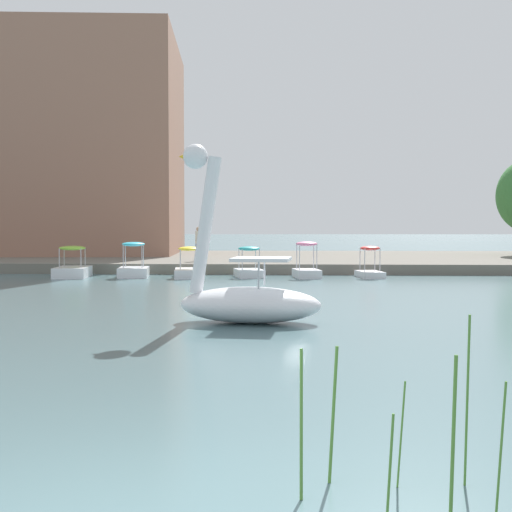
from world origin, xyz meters
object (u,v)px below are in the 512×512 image
pedal_boat_pink (307,267)px  person_on_path (198,243)px  swan_boat (245,292)px  pedal_boat_cyan (134,267)px  pedal_boat_yellow (189,269)px  pedal_boat_teal (249,268)px  pedal_boat_lime (73,268)px  pedal_boat_red (370,268)px

pedal_boat_pink → person_on_path: person_on_path is taller
swan_boat → pedal_boat_cyan: (-5.94, 14.09, -0.28)m
pedal_boat_yellow → pedal_boat_cyan: 2.56m
pedal_boat_pink → pedal_boat_teal: pedal_boat_pink is taller
pedal_boat_cyan → pedal_boat_lime: (-2.70, -0.34, -0.03)m
pedal_boat_yellow → pedal_boat_teal: bearing=4.0°
pedal_boat_pink → pedal_boat_cyan: size_ratio=0.85×
pedal_boat_teal → pedal_boat_red: bearing=-0.1°
pedal_boat_pink → pedal_boat_yellow: (-5.28, 0.02, -0.07)m
pedal_boat_yellow → pedal_boat_cyan: pedal_boat_cyan is taller
pedal_boat_cyan → pedal_boat_lime: pedal_boat_cyan is taller
pedal_boat_lime → pedal_boat_yellow: bearing=2.9°
pedal_boat_teal → pedal_boat_yellow: size_ratio=0.82×
pedal_boat_red → pedal_boat_yellow: bearing=-178.7°
pedal_boat_red → pedal_boat_lime: 13.39m
swan_boat → pedal_boat_lime: size_ratio=1.69×
pedal_boat_yellow → person_on_path: size_ratio=1.43×
swan_boat → pedal_boat_red: (4.74, 14.21, -0.28)m
pedal_boat_pink → pedal_boat_lime: (-10.54, -0.25, -0.04)m
swan_boat → pedal_boat_pink: size_ratio=2.25×
swan_boat → person_on_path: swan_boat is taller
pedal_boat_pink → pedal_boat_cyan: pedal_boat_pink is taller
pedal_boat_cyan → person_on_path: bearing=61.9°
swan_boat → pedal_boat_yellow: size_ratio=1.67×
pedal_boat_cyan → pedal_boat_lime: bearing=-172.9°
person_on_path → pedal_boat_pink: bearing=-39.6°
pedal_boat_yellow → pedal_boat_cyan: bearing=178.5°
pedal_boat_teal → pedal_boat_yellow: bearing=-176.0°
pedal_boat_lime → person_on_path: 7.04m
swan_boat → pedal_boat_red: bearing=71.5°
pedal_boat_red → pedal_boat_lime: (-13.38, -0.45, -0.03)m
pedal_boat_teal → pedal_boat_pink: bearing=-4.7°
pedal_boat_yellow → person_on_path: (-0.19, 4.51, 1.04)m
pedal_boat_red → pedal_boat_pink: bearing=-175.8°
pedal_boat_cyan → pedal_boat_red: bearing=0.6°
pedal_boat_teal → person_on_path: person_on_path is taller
pedal_boat_lime → pedal_boat_red: bearing=1.9°
pedal_boat_red → pedal_boat_pink: (-2.84, -0.21, 0.01)m
pedal_boat_pink → pedal_boat_cyan: bearing=179.4°
swan_boat → pedal_boat_pink: bearing=82.3°
pedal_boat_pink → pedal_boat_lime: bearing=-178.7°
pedal_boat_red → pedal_boat_cyan: size_ratio=0.85×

